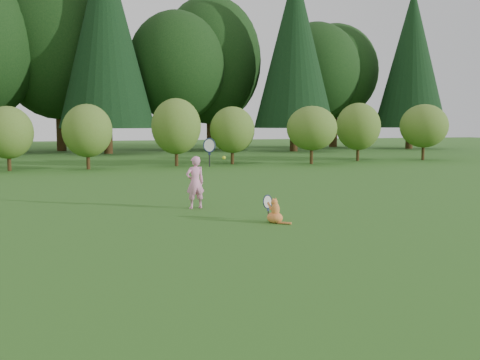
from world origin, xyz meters
name	(u,v)px	position (x,y,z in m)	size (l,w,h in m)	color
ground	(244,226)	(0.00, 0.00, 0.00)	(100.00, 100.00, 0.00)	#235919
shrub_row	(135,132)	(0.00, 13.00, 1.40)	(28.00, 3.00, 2.80)	#4F6A21
woodland_backdrop	(107,21)	(0.00, 23.00, 7.50)	(48.00, 10.00, 15.00)	black
child	(196,181)	(-0.30, 2.13, 0.56)	(0.61, 0.35, 1.61)	#F693C4
cat	(275,210)	(0.61, 0.13, 0.23)	(0.39, 0.59, 0.61)	orange
tennis_ball	(224,158)	(-0.01, 1.12, 1.10)	(0.07, 0.07, 0.07)	yellow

